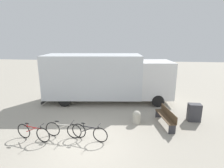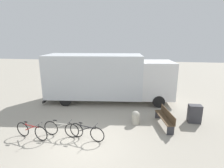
{
  "view_description": "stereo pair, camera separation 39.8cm",
  "coord_description": "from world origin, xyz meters",
  "px_view_note": "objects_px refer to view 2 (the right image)",
  "views": [
    {
      "loc": [
        1.84,
        -6.37,
        4.39
      ],
      "look_at": [
        0.64,
        3.91,
        1.73
      ],
      "focal_mm": 28.0,
      "sensor_mm": 36.0,
      "label": 1
    },
    {
      "loc": [
        2.23,
        -6.32,
        4.39
      ],
      "look_at": [
        0.64,
        3.91,
        1.73
      ],
      "focal_mm": 28.0,
      "sensor_mm": 36.0,
      "label": 2
    }
  ],
  "objects_px": {
    "bicycle_near": "(32,131)",
    "bollard_near_bench": "(135,117)",
    "delivery_truck": "(107,76)",
    "park_bench": "(165,117)",
    "utility_box": "(194,114)",
    "bicycle_far": "(87,132)",
    "bicycle_middle": "(61,129)"
  },
  "relations": [
    {
      "from": "bicycle_near",
      "to": "bollard_near_bench",
      "type": "distance_m",
      "value": 5.09
    },
    {
      "from": "delivery_truck",
      "to": "bicycle_near",
      "type": "xyz_separation_m",
      "value": [
        -2.47,
        -5.53,
        -1.44
      ]
    },
    {
      "from": "park_bench",
      "to": "utility_box",
      "type": "height_order",
      "value": "utility_box"
    },
    {
      "from": "park_bench",
      "to": "bollard_near_bench",
      "type": "xyz_separation_m",
      "value": [
        -1.53,
        -0.02,
        -0.11
      ]
    },
    {
      "from": "bicycle_far",
      "to": "bicycle_middle",
      "type": "bearing_deg",
      "value": -170.96
    },
    {
      "from": "delivery_truck",
      "to": "bicycle_middle",
      "type": "xyz_separation_m",
      "value": [
        -1.23,
        -5.14,
        -1.44
      ]
    },
    {
      "from": "bicycle_middle",
      "to": "bicycle_far",
      "type": "bearing_deg",
      "value": 0.05
    },
    {
      "from": "park_bench",
      "to": "bicycle_far",
      "type": "distance_m",
      "value": 4.12
    },
    {
      "from": "delivery_truck",
      "to": "bicycle_near",
      "type": "distance_m",
      "value": 6.22
    },
    {
      "from": "bicycle_near",
      "to": "bicycle_middle",
      "type": "relative_size",
      "value": 0.98
    },
    {
      "from": "delivery_truck",
      "to": "utility_box",
      "type": "xyz_separation_m",
      "value": [
        5.28,
        -2.69,
        -1.32
      ]
    },
    {
      "from": "bicycle_near",
      "to": "utility_box",
      "type": "bearing_deg",
      "value": 31.91
    },
    {
      "from": "delivery_truck",
      "to": "bollard_near_bench",
      "type": "relative_size",
      "value": 12.83
    },
    {
      "from": "bicycle_near",
      "to": "bicycle_middle",
      "type": "bearing_deg",
      "value": 29.2
    },
    {
      "from": "delivery_truck",
      "to": "utility_box",
      "type": "bearing_deg",
      "value": -33.1
    },
    {
      "from": "delivery_truck",
      "to": "bicycle_middle",
      "type": "height_order",
      "value": "delivery_truck"
    },
    {
      "from": "delivery_truck",
      "to": "bollard_near_bench",
      "type": "bearing_deg",
      "value": -63.65
    },
    {
      "from": "delivery_truck",
      "to": "park_bench",
      "type": "distance_m",
      "value": 5.14
    },
    {
      "from": "bicycle_far",
      "to": "bollard_near_bench",
      "type": "xyz_separation_m",
      "value": [
        2.13,
        1.87,
        -0.0
      ]
    },
    {
      "from": "park_bench",
      "to": "bicycle_middle",
      "type": "height_order",
      "value": "park_bench"
    },
    {
      "from": "bicycle_middle",
      "to": "bollard_near_bench",
      "type": "relative_size",
      "value": 2.46
    },
    {
      "from": "park_bench",
      "to": "bicycle_near",
      "type": "bearing_deg",
      "value": 97.17
    },
    {
      "from": "bicycle_far",
      "to": "bicycle_near",
      "type": "bearing_deg",
      "value": -160.06
    },
    {
      "from": "bollard_near_bench",
      "to": "bicycle_far",
      "type": "bearing_deg",
      "value": -138.79
    },
    {
      "from": "delivery_truck",
      "to": "utility_box",
      "type": "relative_size",
      "value": 9.32
    },
    {
      "from": "bicycle_near",
      "to": "utility_box",
      "type": "xyz_separation_m",
      "value": [
        7.75,
        2.84,
        0.12
      ]
    },
    {
      "from": "bicycle_near",
      "to": "utility_box",
      "type": "height_order",
      "value": "utility_box"
    },
    {
      "from": "delivery_truck",
      "to": "utility_box",
      "type": "height_order",
      "value": "delivery_truck"
    },
    {
      "from": "park_bench",
      "to": "utility_box",
      "type": "relative_size",
      "value": 2.02
    },
    {
      "from": "delivery_truck",
      "to": "park_bench",
      "type": "xyz_separation_m",
      "value": [
        3.67,
        -3.34,
        -1.33
      ]
    },
    {
      "from": "bicycle_middle",
      "to": "utility_box",
      "type": "distance_m",
      "value": 6.96
    },
    {
      "from": "bicycle_far",
      "to": "bollard_near_bench",
      "type": "relative_size",
      "value": 2.42
    }
  ]
}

